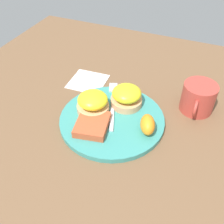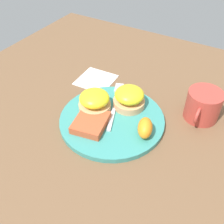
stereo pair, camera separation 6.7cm
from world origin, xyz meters
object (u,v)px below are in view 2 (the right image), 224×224
object	(u,v)px
fork	(116,102)
cup	(203,105)
orange_wedge	(145,128)
sandwich_benedict_left	(129,98)
hashbrown_patty	(91,123)
sandwich_benedict_right	(95,101)

from	to	relation	value
fork	cup	xyz separation A→B (m)	(-0.08, 0.22, 0.02)
orange_wedge	fork	size ratio (longest dim) A/B	0.32
sandwich_benedict_left	orange_wedge	xyz separation A→B (m)	(0.08, 0.08, -0.01)
fork	hashbrown_patty	bearing A→B (deg)	-4.32
hashbrown_patty	cup	distance (m)	0.30
hashbrown_patty	fork	size ratio (longest dim) A/B	0.48
hashbrown_patty	sandwich_benedict_right	bearing A→B (deg)	-156.25
sandwich_benedict_left	fork	distance (m)	0.05
sandwich_benedict_left	hashbrown_patty	world-z (taller)	sandwich_benedict_left
fork	cup	size ratio (longest dim) A/B	1.61
orange_wedge	sandwich_benedict_right	bearing A→B (deg)	-96.13
orange_wedge	cup	distance (m)	0.18
orange_wedge	hashbrown_patty	bearing A→B (deg)	-72.66
hashbrown_patty	orange_wedge	distance (m)	0.14
hashbrown_patty	cup	xyz separation A→B (m)	(-0.19, 0.23, 0.02)
hashbrown_patty	orange_wedge	world-z (taller)	orange_wedge
hashbrown_patty	sandwich_benedict_left	bearing A→B (deg)	158.10
cup	orange_wedge	bearing A→B (deg)	-33.38
sandwich_benedict_left	cup	xyz separation A→B (m)	(-0.07, 0.18, -0.00)
sandwich_benedict_right	fork	distance (m)	0.07
sandwich_benedict_right	orange_wedge	bearing A→B (deg)	83.87
sandwich_benedict_left	hashbrown_patty	bearing A→B (deg)	-21.90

